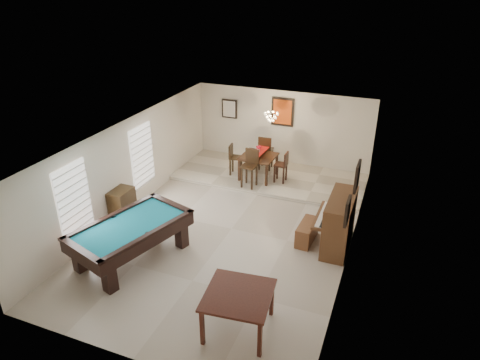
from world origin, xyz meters
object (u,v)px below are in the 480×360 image
Objects in this scene: upright_piano at (333,221)px; apothecary_chest at (123,207)px; dining_table at (258,165)px; dining_chair_south at (249,169)px; pool_table at (132,242)px; dining_chair_west at (236,160)px; chandelier at (271,114)px; square_table at (238,311)px; dining_chair_east at (281,167)px; flower_vase at (259,149)px; piano_bench at (307,232)px; dining_chair_north at (266,152)px.

apothecary_chest is (-5.29, -1.04, -0.16)m from upright_piano.
upright_piano is at bearing -43.86° from dining_table.
pool_table is at bearing -102.28° from dining_chair_south.
dining_chair_west is 1.66× the size of chandelier.
upright_piano reaches higher than square_table.
dining_table is at bearing 91.23° from dining_chair_south.
dining_chair_east is (-2.10, 2.71, -0.05)m from upright_piano.
dining_chair_south reaches higher than apothecary_chest.
dining_chair_east is (0.74, -0.02, 0.06)m from dining_table.
piano_bench is at bearing -51.22° from flower_vase.
apothecary_chest is at bearing -39.48° from dining_chair_east.
square_table is at bearing -98.59° from piano_bench.
piano_bench is (-0.59, -0.07, -0.41)m from upright_piano.
dining_chair_south is (2.40, 3.07, 0.20)m from apothecary_chest.
upright_piano is 7.15× the size of flower_vase.
square_table is 3.59m from upright_piano.
flower_vase is (-0.00, 0.00, 0.54)m from dining_table.
pool_table is 4.46m from dining_chair_south.
upright_piano reaches higher than pool_table.
square_table is 2.00× the size of chandelier.
flower_vase is 0.23× the size of dining_chair_east.
piano_bench is 4.09× the size of flower_vase.
upright_piano is at bearing 126.28° from dining_chair_north.
apothecary_chest is 0.96× the size of dining_table.
flower_vase is 0.19× the size of dining_chair_south.
upright_piano is at bearing -133.28° from dining_chair_west.
dining_chair_north reaches higher than dining_chair_west.
dining_table is 0.90× the size of dining_chair_north.
apothecary_chest is 4.50m from dining_table.
dining_chair_south and dining_chair_north have the same top height.
dining_chair_north is (0.01, 0.75, 0.15)m from dining_table.
dining_chair_east is (-1.51, 2.78, 0.36)m from piano_bench.
dining_chair_west is (-2.50, 6.12, 0.20)m from square_table.
dining_table is 0.72m from dining_chair_south.
apothecary_chest is 1.03× the size of dining_chair_east.
pool_table is 4.41× the size of chandelier.
square_table is 6.77m from chandelier.
pool_table is 5.87m from dining_chair_north.
apothecary_chest is 5.15m from chandelier.
dining_chair_west reaches higher than square_table.
dining_chair_west is at bearing 141.10° from dining_chair_south.
dining_chair_north is 1.09m from dining_chair_west.
flower_vase is (-2.84, 2.73, 0.44)m from upright_piano.
square_table is 6.20m from dining_chair_east.
dining_chair_south is at bearing 89.91° from pool_table.
pool_table is 2.20× the size of square_table.
chandelier is at bearing 102.76° from square_table.
dining_chair_east reaches higher than piano_bench.
dining_chair_west is (-0.76, -0.77, -0.08)m from dining_chair_north.
dining_chair_north is 1.07m from dining_chair_east.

